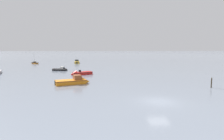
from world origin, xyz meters
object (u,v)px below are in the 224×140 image
at_px(motorboat_moored_1, 79,74).
at_px(sailboat_moored_1, 35,63).
at_px(motorboat_moored_4, 77,62).
at_px(motorboat_moored_3, 62,70).
at_px(motorboat_moored_0, 76,82).
at_px(mooring_post_near, 211,83).

bearing_deg(motorboat_moored_1, sailboat_moored_1, -86.36).
relative_size(motorboat_moored_1, motorboat_moored_4, 0.92).
xyz_separation_m(motorboat_moored_1, motorboat_moored_3, (-6.12, 9.25, 0.00)).
xyz_separation_m(motorboat_moored_0, motorboat_moored_1, (-0.58, 11.50, -0.10)).
height_order(sailboat_moored_1, mooring_post_near, sailboat_moored_1).
bearing_deg(motorboat_moored_4, motorboat_moored_1, 179.93).
bearing_deg(motorboat_moored_4, motorboat_moored_3, 169.91).
bearing_deg(motorboat_moored_3, motorboat_moored_4, 95.55).
bearing_deg(sailboat_moored_1, mooring_post_near, 170.83).
bearing_deg(motorboat_moored_3, mooring_post_near, -33.49).
height_order(motorboat_moored_1, sailboat_moored_1, sailboat_moored_1).
height_order(motorboat_moored_1, motorboat_moored_4, motorboat_moored_4).
xyz_separation_m(motorboat_moored_0, mooring_post_near, (22.63, -4.86, 0.45)).
distance_m(motorboat_moored_1, motorboat_moored_3, 11.09).
distance_m(motorboat_moored_1, motorboat_moored_4, 37.09).
relative_size(motorboat_moored_0, mooring_post_near, 3.49).
height_order(motorboat_moored_0, mooring_post_near, mooring_post_near).
bearing_deg(motorboat_moored_0, motorboat_moored_4, 76.43).
relative_size(sailboat_moored_1, mooring_post_near, 2.74).
distance_m(motorboat_moored_0, motorboat_moored_1, 11.52).
bearing_deg(motorboat_moored_1, mooring_post_near, 115.56).
distance_m(motorboat_moored_4, mooring_post_near, 60.19).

